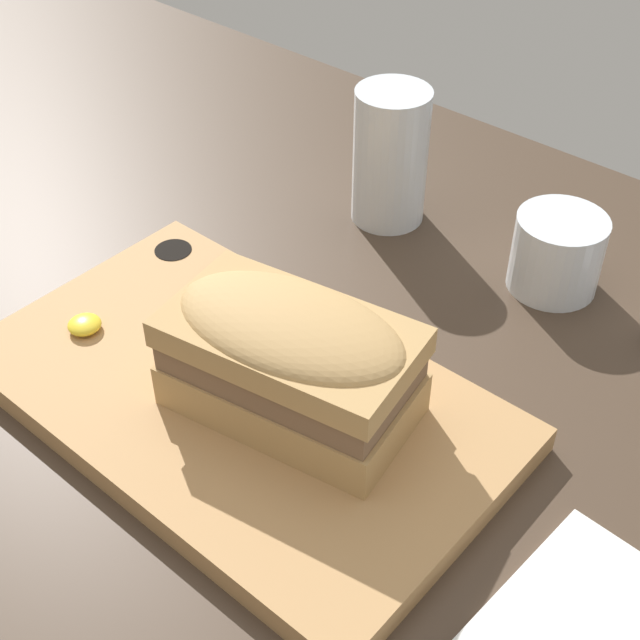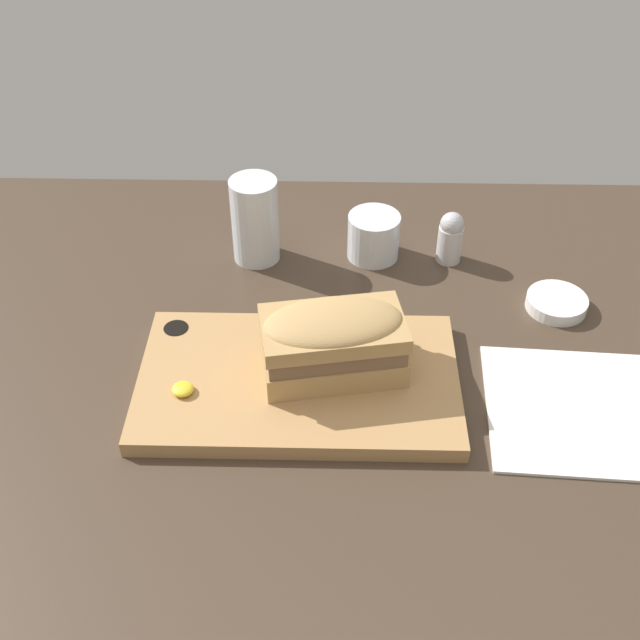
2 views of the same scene
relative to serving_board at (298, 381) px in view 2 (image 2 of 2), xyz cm
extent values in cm
cube|color=#423326|center=(0.77, 1.07, -2.01)|extent=(181.74, 90.87, 2.00)
cube|color=tan|center=(0.09, -0.05, 0.00)|extent=(36.89, 21.84, 2.01)
cylinder|color=black|center=(-15.30, 7.82, 0.55)|extent=(3.06, 3.06, 1.00)
cube|color=tan|center=(4.02, 1.28, 2.61)|extent=(17.29, 11.58, 3.21)
cube|color=brown|center=(4.02, 1.28, 5.21)|extent=(16.60, 11.12, 2.00)
cube|color=tan|center=(4.02, 1.28, 7.18)|extent=(17.29, 11.58, 1.93)
ellipsoid|color=tan|center=(4.02, 1.28, 7.98)|extent=(16.94, 11.35, 2.89)
ellipsoid|color=yellow|center=(-12.73, -3.10, 1.50)|extent=(2.47, 2.47, 0.99)
cylinder|color=silver|center=(-6.89, 25.80, 5.08)|extent=(6.51, 6.51, 12.17)
cylinder|color=silver|center=(-6.89, 25.80, 1.93)|extent=(5.73, 5.73, 5.48)
cylinder|color=silver|center=(9.44, 26.52, 2.20)|extent=(7.25, 7.25, 6.42)
cylinder|color=black|center=(9.44, 26.52, 1.07)|extent=(6.53, 6.53, 3.76)
cube|color=white|center=(31.27, -3.16, -0.81)|extent=(20.63, 20.62, 0.40)
cylinder|color=silver|center=(19.97, 25.69, 1.65)|extent=(3.46, 3.46, 5.32)
sphere|color=#B7B7BC|center=(19.97, 25.69, 4.92)|extent=(3.29, 3.29, 3.29)
cylinder|color=white|center=(32.97, 15.25, -0.16)|extent=(7.86, 7.86, 1.69)
camera|label=1|loc=(32.66, -29.16, 44.09)|focal=50.00mm
camera|label=2|loc=(4.06, -66.02, 65.49)|focal=45.00mm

